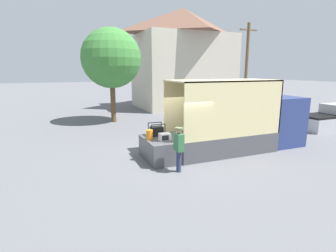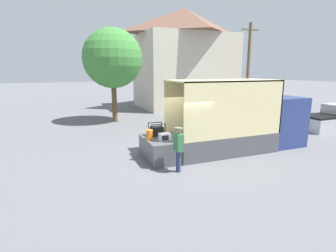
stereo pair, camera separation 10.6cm
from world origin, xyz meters
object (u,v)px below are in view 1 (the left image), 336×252
box_truck (248,128)px  orange_bucket (150,135)px  pickup_truck_silver (336,118)px  street_tree (111,58)px  microwave (165,137)px  utility_pole (246,67)px  worker_person (179,145)px  portable_generator (157,131)px

box_truck → orange_bucket: (-4.96, -0.00, 0.12)m
pickup_truck_silver → street_tree: 15.56m
pickup_truck_silver → microwave: bearing=-171.8°
pickup_truck_silver → utility_pole: size_ratio=0.67×
orange_bucket → worker_person: size_ratio=0.24×
box_truck → pickup_truck_silver: bearing=10.0°
portable_generator → pickup_truck_silver: size_ratio=0.12×
pickup_truck_silver → utility_pole: utility_pole is taller
worker_person → utility_pole: utility_pole is taller
orange_bucket → utility_pole: 15.96m
utility_pole → street_tree: size_ratio=1.17×
worker_person → street_tree: street_tree is taller
utility_pole → street_tree: (-12.13, -0.55, 0.48)m
microwave → pickup_truck_silver: bearing=8.2°
orange_bucket → worker_person: (0.60, -1.56, -0.09)m
portable_generator → pickup_truck_silver: (12.73, 0.95, -0.50)m
pickup_truck_silver → street_tree: (-12.99, 7.63, 3.89)m
worker_person → utility_pole: size_ratio=0.22×
box_truck → street_tree: (-4.71, 9.09, 3.51)m
pickup_truck_silver → utility_pole: (-0.86, 8.18, 3.40)m
box_truck → pickup_truck_silver: (8.28, 1.46, -0.37)m
box_truck → utility_pole: (7.42, 9.64, 3.03)m
orange_bucket → microwave: bearing=-34.7°
microwave → street_tree: size_ratio=0.07×
box_truck → street_tree: bearing=117.4°
utility_pole → street_tree: 12.15m
box_truck → utility_pole: bearing=52.4°
utility_pole → worker_person: bearing=-136.4°
orange_bucket → street_tree: (0.25, 9.09, 3.40)m
box_truck → worker_person: (-4.36, -1.56, 0.03)m
microwave → utility_pole: bearing=40.2°
portable_generator → utility_pole: (11.87, 9.14, 2.91)m
utility_pole → microwave: bearing=-139.8°
portable_generator → orange_bucket: (-0.51, -0.51, -0.01)m
orange_bucket → street_tree: street_tree is taller
pickup_truck_silver → street_tree: bearing=149.6°
box_truck → orange_bucket: 4.96m
orange_bucket → pickup_truck_silver: (13.24, 1.46, -0.49)m
worker_person → street_tree: (-0.35, 10.65, 3.48)m
pickup_truck_silver → street_tree: street_tree is taller
box_truck → microwave: 4.45m
portable_generator → worker_person: worker_person is taller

